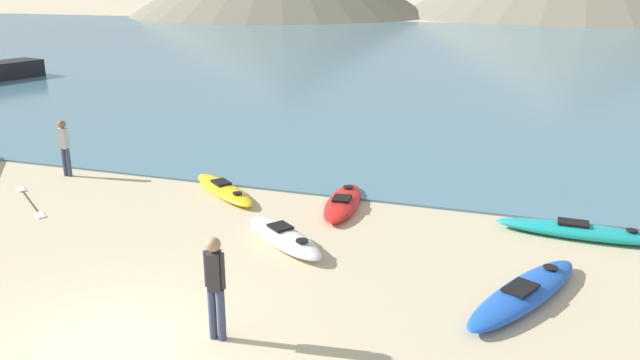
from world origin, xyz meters
The scene contains 11 objects.
ground_plane centered at (0.00, 0.00, 0.00)m, with size 400.00×400.00×0.00m, color #C6B793.
bay_water centered at (0.00, 42.74, 0.03)m, with size 160.00×70.00×0.06m, color teal.
kayak_on_sand_0 centered at (-1.65, 7.09, 0.14)m, with size 2.82×2.47×0.32m.
kayak_on_sand_1 centered at (5.96, 3.62, 0.15)m, with size 2.25×3.54×0.34m.
kayak_on_sand_2 centered at (1.61, 7.11, 0.14)m, with size 1.07×2.91×0.32m.
kayak_on_sand_3 centered at (7.08, 6.93, 0.16)m, with size 3.61×0.83×0.36m.
kayak_on_sand_5 centered at (1.06, 4.52, 0.18)m, with size 2.56×2.22×0.40m.
person_near_foreground centered at (1.42, 0.81, 0.99)m, with size 0.35×0.28×1.73m.
person_near_waterline centered at (-6.63, 7.12, 0.93)m, with size 0.33×0.22×1.63m.
moored_boat_0 centered at (-22.35, 20.72, 0.54)m, with size 2.78×4.63×0.95m.
loose_paddle centered at (-6.05, 4.99, 0.01)m, with size 2.33×1.81×0.03m.
Camera 1 is at (5.65, -6.81, 5.38)m, focal length 35.00 mm.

